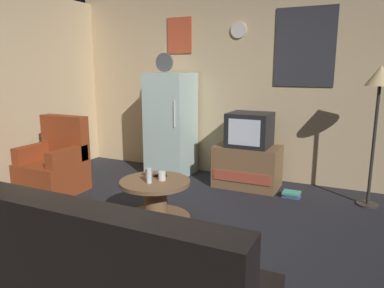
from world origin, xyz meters
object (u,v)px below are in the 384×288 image
Objects in this scene: wine_glass at (149,176)px; crt_tv at (250,130)px; mug_ceramic_tan at (149,173)px; tv_stand at (247,166)px; standing_lamp at (380,87)px; mug_ceramic_white at (162,176)px; remote_control at (160,176)px; coffee_table at (155,201)px; fridge at (171,124)px; book_stack at (292,194)px; armchair at (55,166)px.

crt_tv is at bearing 71.26° from wine_glass.
crt_tv is at bearing 65.24° from mug_ceramic_tan.
crt_tv is (0.02, -0.00, 0.50)m from tv_stand.
mug_ceramic_white is at bearing -144.16° from standing_lamp.
remote_control is at bearing 93.96° from wine_glass.
standing_lamp is 2.54m from mug_ceramic_white.
coffee_table is 0.27m from mug_ceramic_white.
coffee_table is (-0.54, -1.50, -0.56)m from crt_tv.
mug_ceramic_white is (-0.48, -1.47, -0.29)m from crt_tv.
mug_ceramic_tan is 0.12m from remote_control.
fridge reaches higher than mug_ceramic_white.
tv_stand is 1.17× the size of coffee_table.
fridge is at bearing 176.57° from standing_lamp.
mug_ceramic_white and mug_ceramic_tan have the same top height.
coffee_table is at bearing 86.52° from wine_glass.
mug_ceramic_tan is 1.83m from book_stack.
mug_ceramic_tan is 0.09× the size of armchair.
coffee_table is 8.00× the size of mug_ceramic_tan.
tv_stand is at bearing 65.82° from mug_ceramic_tan.
fridge is at bearing 111.86° from wine_glass.
tv_stand is at bearing 70.90° from coffee_table.
crt_tv reaches higher than remote_control.
mug_ceramic_tan is (-0.11, 0.18, -0.03)m from wine_glass.
tv_stand is at bearing -4.13° from fridge.
crt_tv is at bearing 177.14° from standing_lamp.
mug_ceramic_white is at bearing -7.07° from armchair.
fridge is at bearing 113.28° from coffee_table.
crt_tv is 0.75× the size of coffee_table.
wine_glass reaches higher than book_stack.
mug_ceramic_white reaches higher than book_stack.
coffee_table is at bearing -8.58° from armchair.
standing_lamp is 10.60× the size of remote_control.
book_stack is at bearing 50.77° from wine_glass.
standing_lamp is (1.47, -0.07, 1.08)m from tv_stand.
remote_control is at bearing -65.50° from fridge.
mug_ceramic_white is 0.09× the size of armchair.
crt_tv is 3.60× the size of remote_control.
mug_ceramic_tan is at bearing -135.71° from book_stack.
book_stack is at bearing -17.17° from crt_tv.
wine_glass reaches higher than coffee_table.
coffee_table is (-0.52, -1.50, -0.06)m from tv_stand.
fridge is 1.81m from coffee_table.
crt_tv is 2.55m from armchair.
book_stack is (2.79, 1.07, -0.30)m from armchair.
armchair is at bearing -125.39° from fridge.
crt_tv is 2.54× the size of book_stack.
tv_stand is at bearing 30.19° from armchair.
wine_glass is (-0.54, -1.60, -0.26)m from crt_tv.
wine_glass is 0.16m from mug_ceramic_white.
fridge is 2.11× the size of tv_stand.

